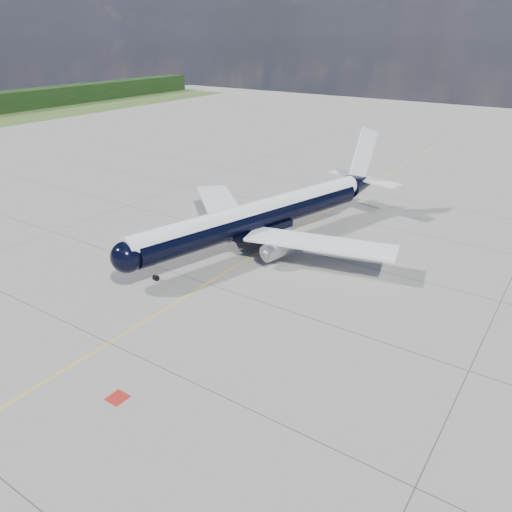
{
  "coord_description": "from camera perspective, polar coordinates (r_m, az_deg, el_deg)",
  "views": [
    {
      "loc": [
        34.56,
        -30.6,
        27.67
      ],
      "look_at": [
        5.31,
        12.62,
        4.0
      ],
      "focal_mm": 35.0,
      "sensor_mm": 36.0,
      "label": 1
    }
  ],
  "objects": [
    {
      "name": "ground",
      "position": [
        75.05,
        4.08,
        2.69
      ],
      "size": [
        320.0,
        320.0,
        0.0
      ],
      "primitive_type": "plane",
      "color": "gray",
      "rests_on": "ground"
    },
    {
      "name": "red_marking",
      "position": [
        44.28,
        -15.55,
        -15.35
      ],
      "size": [
        1.6,
        1.6,
        0.01
      ],
      "primitive_type": "cube",
      "color": "maroon",
      "rests_on": "ground"
    },
    {
      "name": "main_airliner",
      "position": [
        69.49,
        0.96,
        4.77
      ],
      "size": [
        38.44,
        47.6,
        13.98
      ],
      "rotation": [
        0.0,
        0.0,
        -0.26
      ],
      "color": "black",
      "rests_on": "ground"
    },
    {
      "name": "taxiway_centerline",
      "position": [
        71.07,
        2.05,
        1.47
      ],
      "size": [
        0.16,
        160.0,
        0.01
      ],
      "primitive_type": "cube",
      "color": "yellow",
      "rests_on": "ground"
    }
  ]
}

